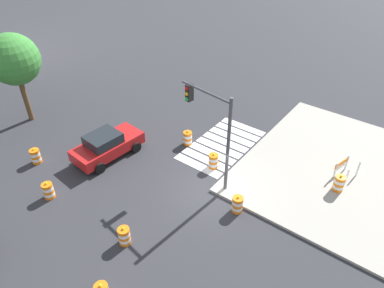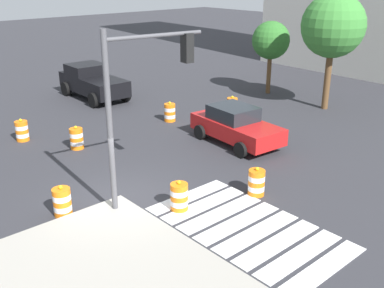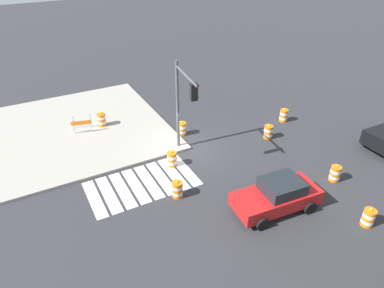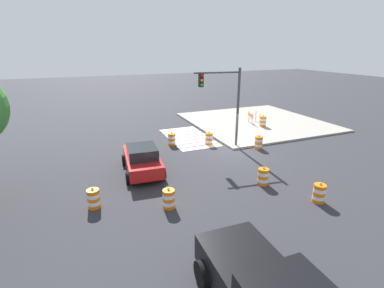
# 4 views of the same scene
# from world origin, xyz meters

# --- Properties ---
(ground_plane) EXTENTS (120.00, 120.00, 0.00)m
(ground_plane) POSITION_xyz_m (0.00, 0.00, 0.00)
(ground_plane) COLOR #2D2D33
(sidewalk_corner) EXTENTS (12.00, 12.00, 0.15)m
(sidewalk_corner) POSITION_xyz_m (6.00, -6.00, 0.07)
(sidewalk_corner) COLOR #9E998E
(sidewalk_corner) RESTS_ON ground
(crosswalk_stripes) EXTENTS (5.85, 3.20, 0.02)m
(crosswalk_stripes) POSITION_xyz_m (4.00, 1.80, 0.01)
(crosswalk_stripes) COLOR silver
(crosswalk_stripes) RESTS_ON ground
(sports_car) EXTENTS (4.44, 2.42, 1.63)m
(sports_car) POSITION_xyz_m (-1.13, 6.73, 0.81)
(sports_car) COLOR red
(sports_car) RESTS_ON ground
(traffic_barrel_near_corner) EXTENTS (0.56, 0.56, 1.02)m
(traffic_barrel_near_corner) POSITION_xyz_m (2.76, 3.62, 0.45)
(traffic_barrel_near_corner) COLOR orange
(traffic_barrel_near_corner) RESTS_ON ground
(traffic_barrel_crosswalk_end) EXTENTS (0.56, 0.56, 1.02)m
(traffic_barrel_crosswalk_end) POSITION_xyz_m (-0.32, -1.91, 0.45)
(traffic_barrel_crosswalk_end) COLOR orange
(traffic_barrel_crosswalk_end) RESTS_ON ground
(traffic_barrel_median_near) EXTENTS (0.56, 0.56, 1.02)m
(traffic_barrel_median_near) POSITION_xyz_m (-5.14, 1.17, 0.45)
(traffic_barrel_median_near) COLOR orange
(traffic_barrel_median_near) RESTS_ON ground
(traffic_barrel_median_far) EXTENTS (0.56, 0.56, 1.02)m
(traffic_barrel_median_far) POSITION_xyz_m (1.82, 1.01, 0.45)
(traffic_barrel_median_far) COLOR orange
(traffic_barrel_median_far) RESTS_ON ground
(traffic_barrel_far_curb) EXTENTS (0.56, 0.56, 1.02)m
(traffic_barrel_far_curb) POSITION_xyz_m (-5.44, 6.51, 0.45)
(traffic_barrel_far_curb) COLOR orange
(traffic_barrel_far_curb) RESTS_ON ground
(traffic_barrel_opposite_curb) EXTENTS (0.56, 0.56, 1.02)m
(traffic_barrel_opposite_curb) POSITION_xyz_m (-4.13, 9.65, 0.45)
(traffic_barrel_opposite_curb) COLOR orange
(traffic_barrel_opposite_curb) RESTS_ON ground
(traffic_barrel_on_sidewalk) EXTENTS (0.56, 0.56, 1.02)m
(traffic_barrel_on_sidewalk) POSITION_xyz_m (4.12, -5.48, 0.60)
(traffic_barrel_on_sidewalk) COLOR orange
(traffic_barrel_on_sidewalk) RESTS_ON sidewalk_corner
(construction_barricade) EXTENTS (1.39, 1.07, 1.00)m
(construction_barricade) POSITION_xyz_m (5.52, -5.25, 0.72)
(construction_barricade) COLOR silver
(construction_barricade) RESTS_ON sidewalk_corner
(traffic_light_pole) EXTENTS (0.67, 3.27, 5.50)m
(traffic_light_pole) POSITION_xyz_m (0.75, 0.53, 3.91)
(traffic_light_pole) COLOR #4C4C51
(traffic_light_pole) RESTS_ON sidewalk_corner
(street_tree_streetside_mid) EXTENTS (3.32, 3.32, 6.12)m
(street_tree_streetside_mid) POSITION_xyz_m (-1.51, 14.29, 4.43)
(street_tree_streetside_mid) COLOR brown
(street_tree_streetside_mid) RESTS_ON ground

